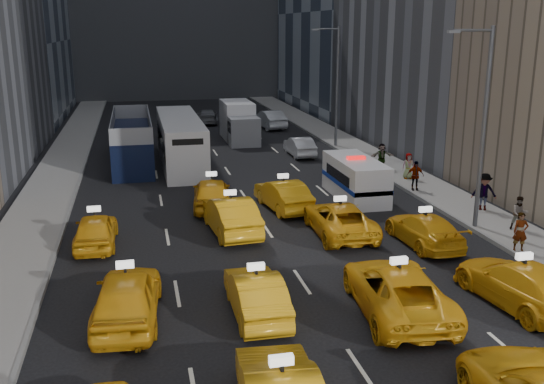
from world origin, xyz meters
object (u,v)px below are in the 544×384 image
(nypd_van, at_px, (355,179))
(city_bus, at_px, (180,141))
(double_decker, at_px, (132,140))
(pedestrian_0, at_px, (520,232))
(box_truck, at_px, (239,122))

(nypd_van, bearing_deg, city_bus, 133.55)
(nypd_van, bearing_deg, double_decker, 140.24)
(city_bus, bearing_deg, pedestrian_0, -59.50)
(city_bus, height_order, pedestrian_0, city_bus)
(city_bus, bearing_deg, nypd_van, -51.88)
(double_decker, bearing_deg, box_truck, 46.51)
(nypd_van, distance_m, pedestrian_0, 10.07)
(double_decker, height_order, city_bus, double_decker)
(city_bus, xyz_separation_m, pedestrian_0, (12.08, -20.03, -0.61))
(box_truck, bearing_deg, pedestrian_0, -83.43)
(nypd_van, bearing_deg, pedestrian_0, -64.38)
(nypd_van, distance_m, city_bus, 13.61)
(city_bus, xyz_separation_m, box_truck, (5.30, 7.74, -0.06))
(nypd_van, xyz_separation_m, pedestrian_0, (3.57, -9.42, -0.08))
(city_bus, height_order, box_truck, city_bus)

